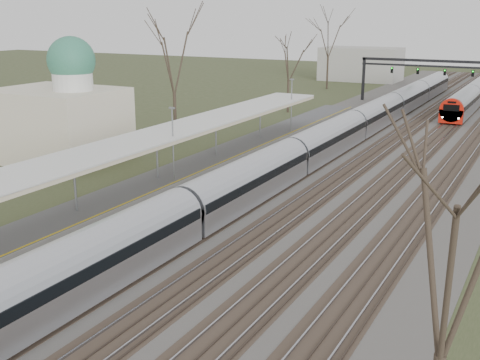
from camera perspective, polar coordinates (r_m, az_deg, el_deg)
The scene contains 8 objects.
track_bed at distance 56.87m, azimuth 12.62°, elevation 3.02°, with size 24.00×160.00×0.22m.
platform at distance 44.81m, azimuth -5.17°, elevation 0.57°, with size 3.50×69.00×1.00m, color #9E9B93.
canopy at distance 40.43m, azimuth -8.78°, elevation 3.80°, with size 4.10×50.00×3.11m.
dome_building at distance 52.39m, azimuth -16.71°, elevation 5.77°, with size 10.00×8.00×10.30m.
signal_gantry at distance 85.20m, azimuth 18.42°, elevation 9.98°, with size 21.00×0.59×6.08m.
tree_west_far at distance 56.59m, azimuth -6.34°, elevation 11.39°, with size 5.50×5.50×11.33m.
tree_east_near at distance 14.83m, azimuth 19.29°, elevation -7.08°, with size 4.50×4.50×9.27m.
train_near at distance 59.18m, azimuth 10.63°, elevation 5.02°, with size 2.62×90.21×3.05m.
Camera 1 is at (14.76, 1.33, 12.04)m, focal length 45.00 mm.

